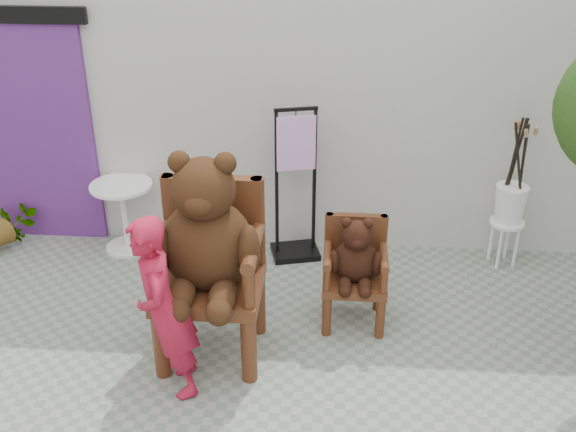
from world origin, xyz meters
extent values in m
cube|color=#BAB7AE|center=(0.00, 3.10, 1.50)|extent=(9.00, 1.00, 3.00)
cube|color=#5A2571|center=(-3.00, 2.58, 1.10)|extent=(1.20, 0.08, 2.20)
cube|color=black|center=(-3.00, 2.54, 2.25)|extent=(1.40, 0.06, 0.15)
cylinder|color=#401E0D|center=(-1.30, 0.50, 0.28)|extent=(0.12, 0.12, 0.55)
cylinder|color=#401E0D|center=(-1.30, 1.09, 0.28)|extent=(0.12, 0.12, 0.55)
cylinder|color=#401E0D|center=(-0.64, 0.50, 0.28)|extent=(0.12, 0.12, 0.55)
cylinder|color=#401E0D|center=(-0.64, 1.09, 0.28)|extent=(0.12, 0.12, 0.55)
cube|color=#401E0D|center=(-0.97, 0.80, 0.60)|extent=(0.79, 0.72, 0.10)
cube|color=#401E0D|center=(-0.97, 1.11, 1.02)|extent=(0.75, 0.10, 0.72)
cylinder|color=#401E0D|center=(-1.31, 1.11, 1.02)|extent=(0.10, 0.10, 0.72)
cylinder|color=#401E0D|center=(-1.31, 0.50, 0.82)|extent=(0.09, 0.09, 0.33)
cylinder|color=#401E0D|center=(-1.31, 0.80, 0.98)|extent=(0.10, 0.69, 0.10)
cylinder|color=#401E0D|center=(-0.63, 1.11, 1.02)|extent=(0.10, 0.10, 0.72)
cylinder|color=#401E0D|center=(-0.63, 0.50, 0.82)|extent=(0.09, 0.09, 0.33)
cylinder|color=#401E0D|center=(-0.63, 0.80, 0.98)|extent=(0.10, 0.69, 0.10)
ellipsoid|color=black|center=(-0.97, 0.83, 0.95)|extent=(0.69, 0.58, 0.72)
sphere|color=black|center=(-0.97, 0.80, 1.42)|extent=(0.46, 0.46, 0.46)
ellipsoid|color=black|center=(-0.97, 0.62, 1.39)|extent=(0.21, 0.16, 0.16)
sphere|color=black|center=(-1.13, 0.81, 1.61)|extent=(0.16, 0.16, 0.16)
sphere|color=black|center=(-0.81, 0.81, 1.61)|extent=(0.16, 0.16, 0.16)
ellipsoid|color=black|center=(-1.29, 0.69, 1.00)|extent=(0.16, 0.23, 0.41)
ellipsoid|color=black|center=(-1.12, 0.53, 0.71)|extent=(0.20, 0.40, 0.20)
sphere|color=black|center=(-1.12, 0.37, 0.69)|extent=(0.19, 0.19, 0.19)
ellipsoid|color=black|center=(-0.64, 0.69, 1.00)|extent=(0.16, 0.23, 0.41)
ellipsoid|color=black|center=(-0.82, 0.53, 0.71)|extent=(0.20, 0.40, 0.20)
sphere|color=black|center=(-0.82, 0.37, 0.69)|extent=(0.19, 0.19, 0.19)
cylinder|color=#401E0D|center=(-0.08, 1.09, 0.18)|extent=(0.08, 0.08, 0.36)
cylinder|color=#401E0D|center=(-0.08, 1.48, 0.18)|extent=(0.08, 0.08, 0.36)
cylinder|color=#401E0D|center=(0.35, 1.09, 0.18)|extent=(0.08, 0.08, 0.36)
cylinder|color=#401E0D|center=(0.35, 1.48, 0.18)|extent=(0.08, 0.08, 0.36)
cube|color=#401E0D|center=(0.13, 1.29, 0.40)|extent=(0.52, 0.48, 0.07)
cube|color=#401E0D|center=(0.13, 1.49, 0.67)|extent=(0.49, 0.07, 0.48)
cylinder|color=#401E0D|center=(-0.09, 1.49, 0.67)|extent=(0.07, 0.07, 0.48)
cylinder|color=#401E0D|center=(-0.09, 1.09, 0.54)|extent=(0.06, 0.06, 0.22)
cylinder|color=#401E0D|center=(-0.09, 1.29, 0.65)|extent=(0.07, 0.45, 0.07)
cylinder|color=#401E0D|center=(0.36, 1.49, 0.67)|extent=(0.07, 0.07, 0.48)
cylinder|color=#401E0D|center=(0.36, 1.09, 0.54)|extent=(0.06, 0.06, 0.22)
cylinder|color=#401E0D|center=(0.36, 1.29, 0.65)|extent=(0.07, 0.45, 0.07)
ellipsoid|color=black|center=(0.13, 1.30, 0.59)|extent=(0.36, 0.31, 0.38)
sphere|color=black|center=(0.13, 1.28, 0.84)|extent=(0.24, 0.24, 0.24)
ellipsoid|color=black|center=(0.13, 1.18, 0.82)|extent=(0.11, 0.09, 0.09)
sphere|color=black|center=(0.05, 1.28, 0.94)|extent=(0.08, 0.08, 0.08)
sphere|color=black|center=(0.22, 1.28, 0.94)|extent=(0.08, 0.08, 0.08)
ellipsoid|color=black|center=(-0.04, 1.22, 0.61)|extent=(0.08, 0.12, 0.22)
ellipsoid|color=black|center=(0.05, 1.13, 0.46)|extent=(0.11, 0.21, 0.11)
sphere|color=black|center=(0.05, 1.05, 0.45)|extent=(0.10, 0.10, 0.10)
ellipsoid|color=black|center=(0.30, 1.22, 0.61)|extent=(0.08, 0.12, 0.22)
ellipsoid|color=black|center=(0.21, 1.13, 0.46)|extent=(0.11, 0.21, 0.11)
sphere|color=black|center=(0.21, 1.05, 0.45)|extent=(0.10, 0.10, 0.10)
imported|color=#A6142E|center=(-1.20, 0.35, 0.70)|extent=(0.47, 0.59, 1.41)
cylinder|color=white|center=(-2.11, 2.35, 0.69)|extent=(0.60, 0.60, 0.03)
cylinder|color=white|center=(-2.11, 2.35, 0.35)|extent=(0.06, 0.06, 0.68)
cylinder|color=white|center=(-2.11, 2.35, 0.01)|extent=(0.44, 0.44, 0.03)
cube|color=black|center=(-0.60, 2.30, 0.75)|extent=(0.04, 0.04, 1.50)
cube|color=black|center=(-0.25, 2.40, 0.75)|extent=(0.04, 0.04, 1.50)
cube|color=black|center=(-0.43, 2.35, 1.50)|extent=(0.39, 0.13, 0.03)
cube|color=black|center=(-0.43, 2.35, 0.03)|extent=(0.52, 0.45, 0.06)
cube|color=#DB9DE5|center=(-0.42, 2.34, 1.18)|extent=(0.36, 0.13, 0.52)
cylinder|color=black|center=(-0.43, 2.35, 1.47)|extent=(0.01, 0.01, 0.08)
cylinder|color=white|center=(1.57, 2.35, 0.44)|extent=(0.32, 0.32, 0.03)
cylinder|color=white|center=(1.66, 2.43, 0.22)|extent=(0.03, 0.03, 0.44)
cylinder|color=white|center=(1.49, 2.43, 0.22)|extent=(0.03, 0.03, 0.44)
cylinder|color=white|center=(1.49, 2.27, 0.22)|extent=(0.03, 0.03, 0.44)
cylinder|color=white|center=(1.66, 2.27, 0.22)|extent=(0.03, 0.03, 0.44)
cylinder|color=black|center=(1.55, 2.39, 1.05)|extent=(0.09, 0.07, 0.80)
cylinder|color=#9E6A48|center=(1.53, 2.42, 1.38)|extent=(0.04, 0.04, 0.07)
cylinder|color=black|center=(1.56, 2.40, 1.05)|extent=(0.16, 0.07, 0.79)
cylinder|color=#9E6A48|center=(1.54, 2.45, 1.38)|extent=(0.05, 0.04, 0.08)
cylinder|color=black|center=(1.62, 2.33, 1.05)|extent=(0.08, 0.17, 0.79)
cylinder|color=#9E6A48|center=(1.68, 2.31, 1.38)|extent=(0.04, 0.05, 0.08)
cylinder|color=black|center=(1.62, 2.33, 1.05)|extent=(0.10, 0.17, 0.79)
cylinder|color=#9E6A48|center=(1.67, 2.30, 1.38)|extent=(0.04, 0.05, 0.08)
cylinder|color=black|center=(1.58, 2.30, 1.05)|extent=(0.20, 0.03, 0.79)
cylinder|color=#9E6A48|center=(1.58, 2.24, 1.38)|extent=(0.05, 0.04, 0.08)
cylinder|color=black|center=(1.57, 2.40, 1.05)|extent=(0.11, 0.03, 0.80)
cylinder|color=#9E6A48|center=(1.57, 2.43, 1.38)|extent=(0.04, 0.04, 0.07)
imported|color=black|center=(-3.30, 2.29, 0.24)|extent=(0.52, 0.48, 0.48)
camera|label=1|loc=(-0.05, -3.39, 3.41)|focal=42.00mm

